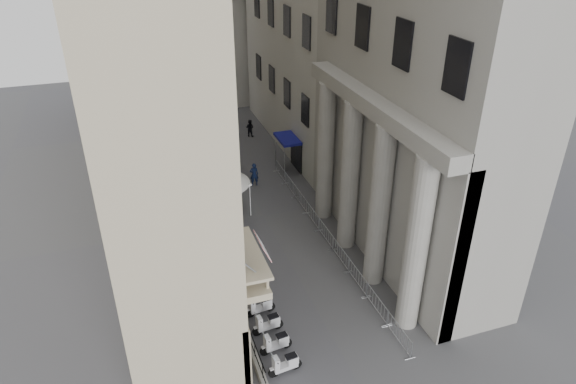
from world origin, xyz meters
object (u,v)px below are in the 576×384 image
info_kiosk (198,195)px  pedestrian_b (250,128)px  security_tent (229,178)px  scooter_0 (285,372)px  street_lamp (193,125)px  pedestrian_a (254,174)px

info_kiosk → pedestrian_b: size_ratio=0.91×
info_kiosk → security_tent: bearing=-48.3°
scooter_0 → security_tent: security_tent is taller
pedestrian_b → street_lamp: bearing=91.8°
security_tent → pedestrian_a: 5.46m
street_lamp → info_kiosk: 5.28m
pedestrian_a → pedestrian_b: bearing=-97.2°
pedestrian_b → pedestrian_a: bearing=114.1°
security_tent → pedestrian_a: security_tent is taller
security_tent → pedestrian_b: size_ratio=2.63×
pedestrian_b → info_kiosk: bearing=95.8°
pedestrian_a → pedestrian_b: pedestrian_a is taller
security_tent → pedestrian_b: 15.44m
scooter_0 → pedestrian_b: bearing=-17.9°
scooter_0 → street_lamp: (-0.74, 19.91, 5.59)m
info_kiosk → pedestrian_b: pedestrian_b is taller
street_lamp → security_tent: bearing=-53.6°
pedestrian_a → street_lamp: bearing=-1.8°
security_tent → info_kiosk: bearing=127.7°
pedestrian_a → security_tent: bearing=60.6°
info_kiosk → street_lamp: bearing=84.2°
scooter_0 → info_kiosk: bearing=-2.7°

